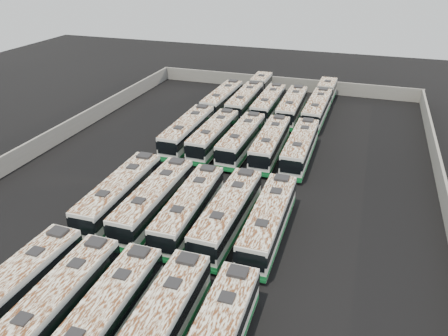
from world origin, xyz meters
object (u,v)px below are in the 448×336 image
Objects in this scene: bus_midfront_far_right at (269,221)px; bus_back_left at (251,95)px; bus_midback_far_right at (300,147)px; bus_back_right at (292,107)px; bus_midback_center at (241,139)px; bus_front_center at (103,320)px; bus_midfront_center at (189,208)px; bus_back_center at (269,104)px; bus_back_far_left at (222,100)px; bus_back_far_right at (320,102)px; bus_midfront_far_left at (120,194)px; bus_midback_far_left at (188,131)px; bus_midback_left at (214,135)px; bus_front_left at (55,306)px; bus_front_far_left at (12,292)px; bus_midback_right at (270,143)px; bus_midfront_left at (154,200)px; bus_front_right at (156,332)px; bus_midfront_right at (228,214)px.

bus_midfront_far_right is 0.64× the size of bus_back_left.
bus_back_right is (-3.53, 13.73, 0.03)m from bus_midback_far_right.
bus_front_center is at bearing -88.81° from bus_midback_center.
bus_midfront_center is 0.99× the size of bus_back_center.
bus_back_far_left is 4.87m from bus_back_left.
bus_back_center is 7.78m from bus_back_far_right.
bus_midback_far_left is at bearing 89.08° from bus_midfront_far_left.
bus_midback_left is 16.94m from bus_back_left.
bus_back_right is at bearing 80.38° from bus_front_left.
bus_back_far_right is (7.15, 46.92, 0.01)m from bus_front_center.
bus_back_right is at bearing 77.64° from bus_front_far_left.
bus_midback_far_left is at bearing 130.77° from bus_midfront_far_right.
bus_midback_right is 0.64× the size of bus_back_far_right.
bus_back_center is at bearing 75.70° from bus_midfront_far_left.
bus_front_center is 0.98× the size of bus_midfront_left.
bus_back_far_left is (-0.01, 13.41, -0.03)m from bus_midback_far_left.
bus_front_right is 0.99× the size of bus_midback_far_left.
bus_midfront_left reaches higher than bus_midback_left.
bus_front_center is 0.98× the size of bus_midfront_right.
bus_midfront_far_right is at bearing -49.30° from bus_midback_far_left.
bus_back_right is at bearing 91.30° from bus_midfront_right.
bus_midback_center is (3.58, -0.15, 0.00)m from bus_midback_left.
bus_back_far_right is (7.08, 33.29, 0.01)m from bus_midfront_center.
bus_front_center is 0.64× the size of bus_back_far_right.
bus_front_center is 43.67m from bus_back_right.
bus_midback_far_left is 1.02× the size of bus_back_center.
bus_midfront_left is 1.01× the size of bus_back_far_left.
bus_midfront_left reaches higher than bus_front_far_left.
bus_midfront_far_left is 30.67m from bus_back_center.
bus_front_left is at bearing -95.58° from bus_midback_center.
bus_midfront_left is 33.14m from bus_back_left.
bus_back_center is at bearing 88.98° from bus_front_center.
bus_midback_right is at bearing 179.02° from bus_midback_far_right.
bus_midback_far_left is (-7.07, 16.43, 0.06)m from bus_midfront_center.
bus_back_right is (7.08, 43.48, 0.05)m from bus_front_left.
bus_midback_left reaches higher than bus_front_left.
bus_midfront_left reaches higher than bus_midback_right.
bus_midfront_left is at bearing -106.59° from bus_back_far_right.
bus_back_center is at bearing -41.92° from bus_back_left.
bus_back_far_right is at bearing 85.09° from bus_midfront_right.
bus_midback_right is 3.53m from bus_midback_far_right.
bus_midfront_center is at bearing 74.78° from bus_front_left.
bus_midback_far_left is at bearing -101.73° from bus_back_left.
bus_front_center is at bearing -91.54° from bus_midfront_center.
bus_back_right is (-0.04, 29.76, 0.00)m from bus_midfront_right.
bus_back_left is (-10.69, 33.05, 0.01)m from bus_midfront_far_right.
bus_midback_left is at bearing 77.04° from bus_midfront_far_left.
bus_midback_right is at bearing 76.27° from bus_front_left.
bus_midfront_far_right is 1.00× the size of bus_back_center.
bus_back_right is 0.65× the size of bus_back_far_right.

